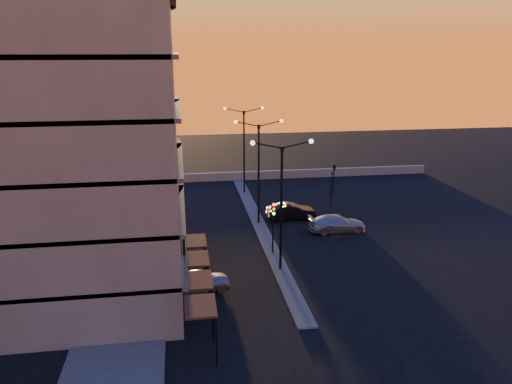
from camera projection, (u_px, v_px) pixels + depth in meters
The scene contains 14 objects.
ground at pixel (280, 270), 35.98m from camera, with size 120.00×120.00×0.00m, color black.
sidewalk_west at pixel (136, 256), 38.23m from camera, with size 5.00×40.00×0.12m, color #494947.
median at pixel (259, 223), 45.46m from camera, with size 1.20×36.00×0.12m, color #494947.
parapet at pixel (254, 175), 60.83m from camera, with size 44.00×0.50×1.00m, color slate.
building at pixel (60, 107), 30.67m from camera, with size 14.35×17.08×25.00m.
streetlamp_near at pixel (281, 196), 34.43m from camera, with size 4.32×0.32×9.51m.
streetlamp_mid at pixel (259, 164), 43.93m from camera, with size 4.32×0.32×9.51m.
streetlamp_far at pixel (244, 143), 53.43m from camera, with size 4.32×0.32×9.51m.
traffic_light_main at pixel (273, 219), 37.91m from camera, with size 0.28×0.44×4.25m.
signal_east_a at pixel (331, 188), 49.91m from camera, with size 0.13×0.16×3.60m.
signal_east_b at pixel (334, 167), 53.60m from camera, with size 0.42×1.99×3.60m.
car_hatchback at pixel (198, 281), 32.72m from camera, with size 1.69×4.21×1.43m, color gray.
car_sedan at pixel (291, 211), 46.53m from camera, with size 1.59×4.55×1.50m, color black.
car_wagon at pixel (337, 223), 43.43m from camera, with size 2.03×4.99×1.45m, color #A4A7AB.
Camera 1 is at (-6.75, -32.36, 15.37)m, focal length 35.00 mm.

